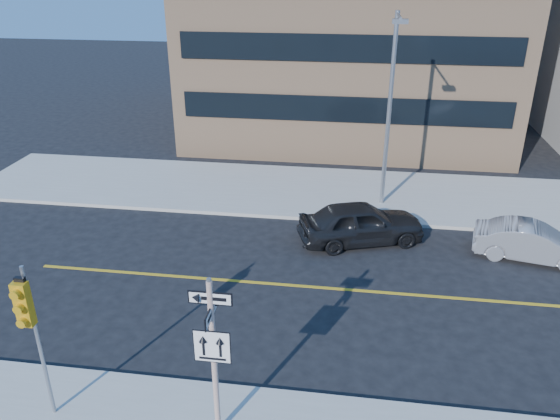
% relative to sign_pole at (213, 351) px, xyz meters
% --- Properties ---
extents(ground, '(120.00, 120.00, 0.00)m').
position_rel_sign_pole_xyz_m(ground, '(0.00, 2.51, -2.44)').
color(ground, black).
rests_on(ground, ground).
extents(sign_pole, '(0.92, 0.92, 4.06)m').
position_rel_sign_pole_xyz_m(sign_pole, '(0.00, 0.00, 0.00)').
color(sign_pole, white).
rests_on(sign_pole, near_sidewalk).
extents(traffic_signal, '(0.32, 0.45, 4.00)m').
position_rel_sign_pole_xyz_m(traffic_signal, '(-4.00, -0.15, 0.59)').
color(traffic_signal, gray).
rests_on(traffic_signal, near_sidewalk).
extents(parked_car_a, '(3.33, 5.09, 1.61)m').
position_rel_sign_pole_xyz_m(parked_car_a, '(3.10, 9.97, -1.63)').
color(parked_car_a, black).
rests_on(parked_car_a, ground).
extents(parked_car_b, '(2.20, 4.25, 1.33)m').
position_rel_sign_pole_xyz_m(parked_car_b, '(9.23, 9.53, -1.77)').
color(parked_car_b, gray).
rests_on(parked_car_b, ground).
extents(streetlight_a, '(0.55, 2.25, 8.00)m').
position_rel_sign_pole_xyz_m(streetlight_a, '(4.00, 13.27, 2.32)').
color(streetlight_a, gray).
rests_on(streetlight_a, far_sidewalk).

